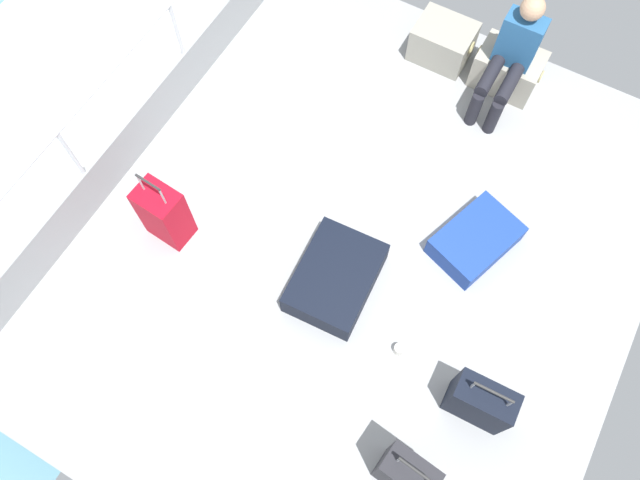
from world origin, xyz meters
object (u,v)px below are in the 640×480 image
at_px(passenger_seated, 512,55).
at_px(cargo_crate_1, 507,69).
at_px(cargo_crate_0, 443,42).
at_px(paper_cup, 399,349).
at_px(suitcase_0, 336,278).
at_px(suitcase_4, 480,402).
at_px(suitcase_2, 405,475).
at_px(suitcase_1, 164,214).
at_px(suitcase_3, 475,240).

bearing_deg(passenger_seated, cargo_crate_1, 90.00).
height_order(cargo_crate_0, paper_cup, cargo_crate_0).
xyz_separation_m(suitcase_0, paper_cup, (0.69, -0.24, -0.08)).
height_order(suitcase_4, paper_cup, suitcase_4).
distance_m(suitcase_4, paper_cup, 0.71).
bearing_deg(suitcase_2, cargo_crate_0, 110.62).
distance_m(cargo_crate_1, paper_cup, 2.80).
xyz_separation_m(cargo_crate_1, suitcase_0, (-0.40, -2.54, -0.06)).
xyz_separation_m(suitcase_1, suitcase_3, (2.25, 1.11, -0.20)).
height_order(suitcase_2, suitcase_3, suitcase_2).
height_order(suitcase_1, paper_cup, suitcase_1).
relative_size(suitcase_3, suitcase_4, 1.24).
bearing_deg(suitcase_4, cargo_crate_0, 118.98).
relative_size(suitcase_0, paper_cup, 8.25).
height_order(cargo_crate_0, suitcase_3, cargo_crate_0).
xyz_separation_m(suitcase_2, suitcase_3, (-0.27, 1.91, -0.22)).
height_order(cargo_crate_0, suitcase_0, cargo_crate_0).
height_order(passenger_seated, suitcase_4, passenger_seated).
height_order(suitcase_1, suitcase_4, suitcase_1).
distance_m(cargo_crate_1, passenger_seated, 0.41).
xyz_separation_m(cargo_crate_1, suitcase_3, (0.43, -1.68, -0.08)).
bearing_deg(suitcase_1, passenger_seated, 55.06).
bearing_deg(paper_cup, passenger_seated, 96.34).
height_order(cargo_crate_1, suitcase_4, suitcase_4).
bearing_deg(passenger_seated, suitcase_4, -70.62).
xyz_separation_m(passenger_seated, paper_cup, (0.29, -2.60, -0.51)).
bearing_deg(cargo_crate_1, cargo_crate_0, 179.35).
xyz_separation_m(passenger_seated, suitcase_4, (0.96, -2.72, -0.30)).
xyz_separation_m(cargo_crate_1, suitcase_1, (-1.82, -2.79, 0.12)).
bearing_deg(suitcase_4, passenger_seated, 109.38).
bearing_deg(suitcase_1, paper_cup, 0.17).
bearing_deg(suitcase_2, suitcase_3, 98.06).
height_order(passenger_seated, suitcase_0, passenger_seated).
distance_m(cargo_crate_0, cargo_crate_1, 0.65).
xyz_separation_m(suitcase_0, suitcase_1, (-1.42, -0.25, 0.18)).
bearing_deg(cargo_crate_0, cargo_crate_1, -0.65).
distance_m(suitcase_0, paper_cup, 0.74).
bearing_deg(suitcase_0, cargo_crate_1, 81.03).
relative_size(cargo_crate_0, cargo_crate_1, 0.93).
height_order(cargo_crate_1, suitcase_1, suitcase_1).
bearing_deg(suitcase_4, suitcase_3, 113.32).
relative_size(cargo_crate_0, paper_cup, 5.69).
distance_m(suitcase_2, suitcase_3, 1.95).
bearing_deg(suitcase_0, paper_cup, -19.49).
height_order(suitcase_0, suitcase_3, suitcase_0).
relative_size(cargo_crate_0, suitcase_3, 0.71).
bearing_deg(paper_cup, suitcase_2, -63.04).
height_order(suitcase_0, suitcase_4, suitcase_4).
height_order(cargo_crate_1, passenger_seated, passenger_seated).
height_order(suitcase_0, suitcase_2, suitcase_2).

